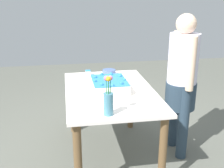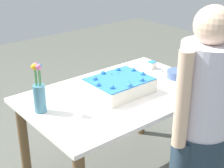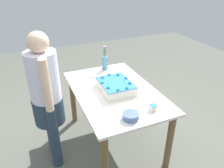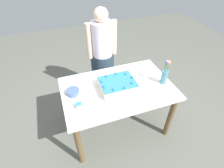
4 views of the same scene
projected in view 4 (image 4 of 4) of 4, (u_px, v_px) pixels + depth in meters
name	position (u px, v px, depth m)	size (l,w,h in m)	color
ground_plane	(117.00, 125.00, 2.63)	(8.00, 8.00, 0.00)	#5D5F56
dining_table	(118.00, 95.00, 2.22)	(1.36, 0.88, 0.75)	white
sheet_cake	(118.00, 85.00, 2.10)	(0.43, 0.34, 0.13)	silver
serving_plate_with_slice	(79.00, 107.00, 1.88)	(0.20, 0.20, 0.07)	white
cake_knife	(144.00, 69.00, 2.44)	(0.19, 0.02, 0.00)	silver
flower_vase	(165.00, 75.00, 2.13)	(0.08, 0.08, 0.33)	teal
fruit_bowl	(73.00, 92.00, 2.04)	(0.15, 0.15, 0.06)	#4E669D
person_standing	(102.00, 51.00, 2.62)	(0.45, 0.31, 1.49)	#283949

